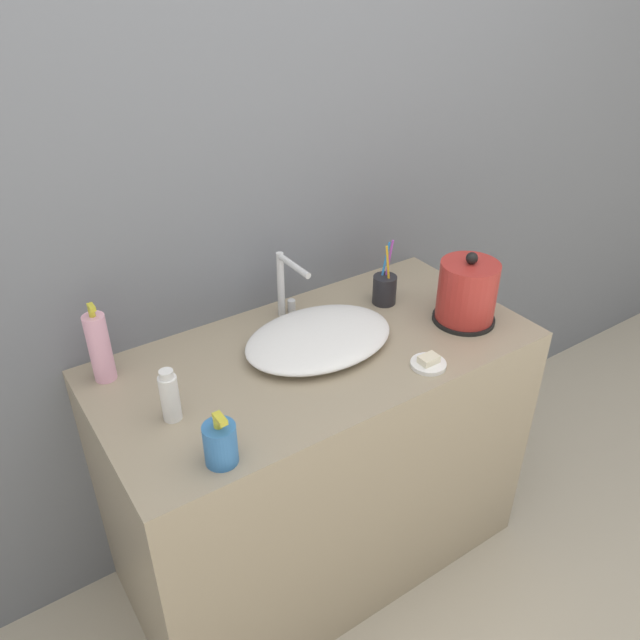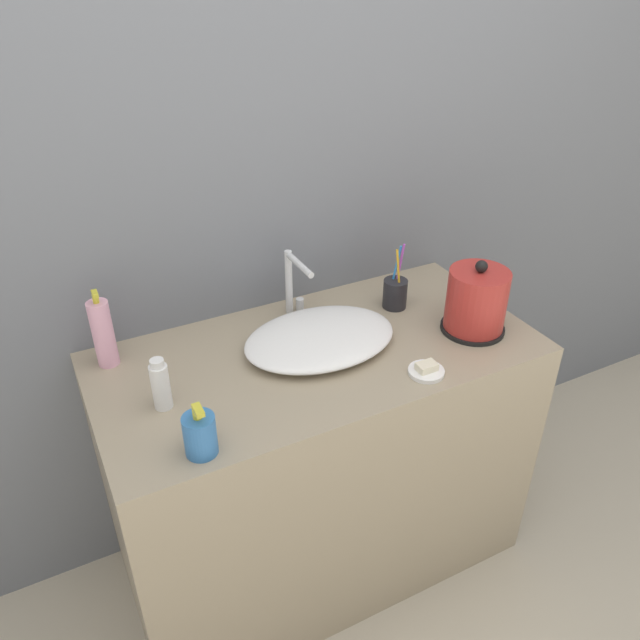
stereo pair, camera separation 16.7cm
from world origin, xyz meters
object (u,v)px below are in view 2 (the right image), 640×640
Objects in this scene: faucet at (293,281)px; electric_kettle at (476,303)px; lotion_bottle at (103,333)px; toothbrush_cup at (395,293)px; shampoo_bottle at (200,434)px; mouthwash_bottle at (161,385)px.

faucet is 0.53m from electric_kettle.
lotion_bottle is at bearing 179.55° from faucet.
toothbrush_cup is 1.56× the size of shampoo_bottle.
faucet is 0.92× the size of lotion_bottle.
lotion_bottle is 1.62× the size of mouthwash_bottle.
toothbrush_cup is at bearing -6.51° from lotion_bottle.
lotion_bottle reaches higher than electric_kettle.
lotion_bottle reaches higher than faucet.
mouthwash_bottle is (-0.46, -0.24, -0.05)m from faucet.
electric_kettle is 1.65× the size of shampoo_bottle.
toothbrush_cup is at bearing -17.12° from faucet.
electric_kettle is 1.02m from lotion_bottle.
electric_kettle is 0.87m from shampoo_bottle.
shampoo_bottle is at bearing -75.26° from lotion_bottle.
shampoo_bottle is at bearing -134.68° from faucet.
faucet is 0.98× the size of toothbrush_cup.
toothbrush_cup is 0.81m from shampoo_bottle.
mouthwash_bottle is at bearing -152.58° from faucet.
lotion_bottle reaches higher than toothbrush_cup.
toothbrush_cup reaches higher than faucet.
electric_kettle reaches higher than toothbrush_cup.
toothbrush_cup reaches higher than mouthwash_bottle.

